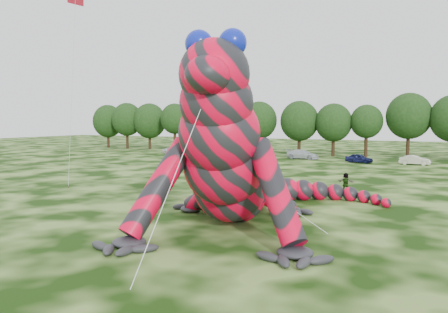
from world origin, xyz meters
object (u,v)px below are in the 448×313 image
Objects in this scene: car_1 at (217,153)px; tree_9 at (366,131)px; tree_4 at (205,128)px; flying_kite at (75,14)px; spectator_0 at (191,172)px; inflatable_gecko at (235,134)px; tree_3 at (175,127)px; tree_8 at (333,130)px; tree_0 at (108,126)px; spectator_4 at (187,156)px; car_3 at (303,154)px; spectator_1 at (223,170)px; car_4 at (359,158)px; tree_10 at (409,126)px; tree_6 at (259,128)px; tree_1 at (127,126)px; spectator_5 at (346,182)px; car_0 at (173,150)px; car_2 at (253,155)px; tree_2 at (150,126)px; tree_5 at (235,127)px; tree_7 at (299,128)px; car_5 at (415,160)px.

tree_9 is at bearing -72.53° from car_1.
tree_4 is 1.97× the size of car_1.
spectator_0 is (4.10, 11.40, -13.88)m from flying_kite.
tree_3 is (-35.81, 50.47, -0.57)m from inflatable_gecko.
car_1 is at bearing -148.38° from tree_8.
tree_0 reaches higher than spectator_4.
spectator_1 is (-1.48, -25.91, 0.15)m from car_3.
flying_kite is 10.22× the size of spectator_0.
tree_8 is (50.34, -2.25, -0.28)m from tree_0.
car_4 is 2.14× the size of spectator_1.
tree_10 is 31.22m from car_1.
tree_6 is at bearing -178.71° from tree_8.
flying_kite is 49.62m from tree_8.
tree_4 is 37.04m from tree_10.
tree_1 reaches higher than spectator_5.
flying_kite is at bearing 8.34° from spectator_1.
spectator_4 is at bearing -139.25° from car_0.
car_3 reaches higher than car_2.
tree_2 is 44.11m from tree_9.
car_4 is (19.08, -9.56, -4.09)m from tree_6.
tree_0 is (-39.04, 49.47, -9.94)m from flying_kite.
tree_3 is at bearing -173.80° from tree_5.
car_4 is (5.74, -9.86, -3.82)m from tree_8.
spectator_0 is at bearing -143.35° from car_0.
car_2 is 25.49m from spectator_0.
inflatable_gecko is 19.10m from spectator_0.
spectator_0 is at bearing -41.43° from tree_0.
flying_kite is 51.44m from tree_9.
tree_7 reaches higher than spectator_4.
tree_0 is 0.97× the size of tree_5.
tree_10 reaches higher than spectator_4.
car_5 is 33.13m from spectator_0.
car_4 is (8.97, -2.41, -0.09)m from car_3.
car_4 is 2.34× the size of spectator_0.
spectator_5 is (14.45, -36.40, -3.92)m from tree_7.
tree_10 is at bearing -63.90° from car_2.
car_2 is 1.13× the size of car_5.
car_2 is at bearing -97.93° from car_0.
tree_2 is 1.11× the size of tree_9.
tree_9 is at bearing -162.70° from spectator_1.
car_1 is 26.00m from spectator_1.
tree_1 is 58.35m from car_5.
tree_5 reaches higher than spectator_1.
tree_2 reaches higher than tree_3.
spectator_0 reaches higher than car_4.
inflatable_gecko is 61.89m from tree_3.
spectator_0 is at bearing -175.71° from car_2.
car_0 is (23.32, -10.04, -4.09)m from tree_0.
spectator_1 is at bearing -41.13° from tree_1.
spectator_4 is (-10.65, -20.41, -3.82)m from tree_7.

